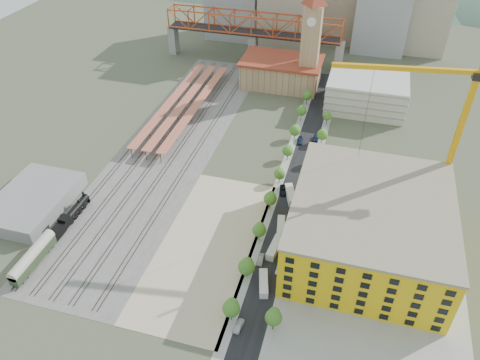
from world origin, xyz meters
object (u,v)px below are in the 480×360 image
(coach, at_px, (33,257))
(site_trailer_a, at_px, (263,283))
(locomotive, at_px, (71,216))
(site_trailer_d, at_px, (291,195))
(site_trailer_b, at_px, (274,248))
(site_trailer_c, at_px, (281,227))
(car_0, at_px, (238,326))
(construction_building, at_px, (369,226))
(clock_tower, at_px, (312,31))
(tower_crane, at_px, (451,115))

(coach, height_order, site_trailer_a, coach)
(locomotive, height_order, site_trailer_d, locomotive)
(site_trailer_b, relative_size, site_trailer_c, 1.06)
(site_trailer_d, xyz_separation_m, car_0, (-3.00, -54.73, -0.57))
(construction_building, bearing_deg, clock_tower, 108.78)
(locomotive, height_order, coach, coach)
(site_trailer_b, bearing_deg, locomotive, -169.57)
(construction_building, xyz_separation_m, coach, (-92.00, -32.30, -6.34))
(site_trailer_a, relative_size, site_trailer_c, 1.00)
(tower_crane, bearing_deg, coach, -152.41)
(car_0, bearing_deg, tower_crane, 61.01)
(clock_tower, xyz_separation_m, site_trailer_a, (8.00, -122.14, -27.48))
(locomotive, xyz_separation_m, site_trailer_b, (66.00, 4.58, -0.78))
(coach, bearing_deg, site_trailer_b, 20.18)
(clock_tower, height_order, site_trailer_a, clock_tower)
(site_trailer_d, bearing_deg, site_trailer_a, -109.72)
(site_trailer_b, bearing_deg, clock_tower, 100.69)
(clock_tower, bearing_deg, site_trailer_b, -85.76)
(site_trailer_d, bearing_deg, coach, -162.54)
(construction_building, distance_m, site_trailer_c, 27.29)
(coach, xyz_separation_m, car_0, (63.00, -4.68, -2.30))
(site_trailer_b, relative_size, car_0, 2.08)
(tower_crane, bearing_deg, locomotive, -161.08)
(locomotive, height_order, site_trailer_b, locomotive)
(tower_crane, height_order, car_0, tower_crane)
(locomotive, relative_size, car_0, 4.88)
(tower_crane, bearing_deg, car_0, -126.92)
(coach, distance_m, site_trailer_d, 82.85)
(clock_tower, relative_size, locomotive, 2.35)
(construction_building, relative_size, tower_crane, 0.89)
(clock_tower, relative_size, construction_building, 1.03)
(coach, bearing_deg, clock_tower, 66.33)
(coach, bearing_deg, construction_building, 19.34)
(site_trailer_a, distance_m, site_trailer_b, 14.11)
(locomotive, distance_m, car_0, 67.55)
(clock_tower, xyz_separation_m, site_trailer_c, (8.00, -98.72, -27.48))
(clock_tower, distance_m, site_trailer_c, 102.78)
(construction_building, xyz_separation_m, site_trailer_b, (-26.00, -8.04, -8.12))
(coach, bearing_deg, tower_crane, 27.59)
(tower_crane, xyz_separation_m, site_trailer_d, (-43.49, -7.14, -33.84))
(locomotive, xyz_separation_m, site_trailer_a, (66.00, -9.52, -0.84))
(locomotive, distance_m, tower_crane, 120.39)
(clock_tower, bearing_deg, site_trailer_c, -85.37)
(coach, bearing_deg, car_0, -4.24)
(tower_crane, bearing_deg, construction_building, -125.07)
(site_trailer_c, bearing_deg, coach, -162.56)
(locomotive, height_order, car_0, locomotive)
(site_trailer_a, xyz_separation_m, car_0, (-3.00, -14.82, -0.45))
(site_trailer_a, relative_size, site_trailer_b, 0.95)
(construction_building, xyz_separation_m, site_trailer_c, (-26.00, 1.28, -8.20))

